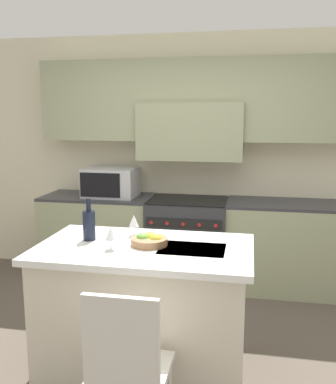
% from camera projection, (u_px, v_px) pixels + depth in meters
% --- Properties ---
extents(ground_plane, '(10.00, 10.00, 0.00)m').
position_uv_depth(ground_plane, '(151.00, 378.00, 3.02)').
color(ground_plane, brown).
extents(back_cabinetry, '(10.00, 0.46, 2.70)m').
position_uv_depth(back_cabinetry, '(192.00, 137.00, 4.70)').
color(back_cabinetry, beige).
rests_on(back_cabinetry, ground_plane).
extents(back_counter, '(3.26, 0.62, 0.94)m').
position_uv_depth(back_counter, '(188.00, 241.00, 4.66)').
color(back_counter, gray).
rests_on(back_counter, ground_plane).
extents(range_stove, '(0.83, 0.70, 0.94)m').
position_uv_depth(range_stove, '(188.00, 242.00, 4.64)').
color(range_stove, '#2D2D33').
rests_on(range_stove, ground_plane).
extents(microwave, '(0.56, 0.43, 0.32)m').
position_uv_depth(microwave, '(111.00, 182.00, 4.71)').
color(microwave, '#B7B7BC').
rests_on(microwave, back_counter).
extents(kitchen_island, '(1.47, 0.87, 0.94)m').
position_uv_depth(kitchen_island, '(145.00, 310.00, 3.01)').
color(kitchen_island, beige).
rests_on(kitchen_island, ground_plane).
extents(island_chair, '(0.42, 0.40, 0.95)m').
position_uv_depth(island_chair, '(127.00, 364.00, 2.26)').
color(island_chair, beige).
rests_on(island_chair, ground_plane).
extents(wine_bottle, '(0.09, 0.09, 0.30)m').
position_uv_depth(wine_bottle, '(89.00, 224.00, 3.05)').
color(wine_bottle, black).
rests_on(wine_bottle, kitchen_island).
extents(wine_glass_near, '(0.07, 0.07, 0.16)m').
position_uv_depth(wine_glass_near, '(111.00, 234.00, 2.82)').
color(wine_glass_near, white).
rests_on(wine_glass_near, kitchen_island).
extents(wine_glass_far, '(0.07, 0.07, 0.16)m').
position_uv_depth(wine_glass_far, '(134.00, 222.00, 3.15)').
color(wine_glass_far, white).
rests_on(wine_glass_far, kitchen_island).
extents(fruit_bowl, '(0.25, 0.25, 0.09)m').
position_uv_depth(fruit_bowl, '(149.00, 240.00, 2.94)').
color(fruit_bowl, '#996B47').
rests_on(fruit_bowl, kitchen_island).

